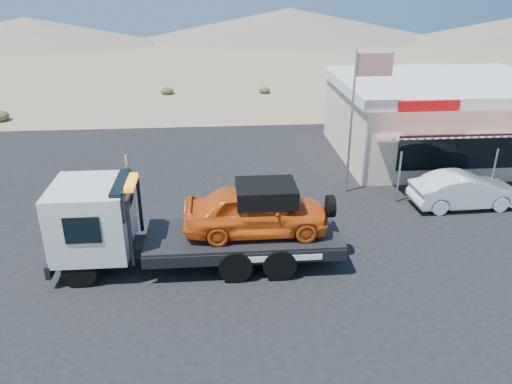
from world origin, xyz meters
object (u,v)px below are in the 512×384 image
(tow_truck, at_px, (191,219))
(jerky_store, at_px, (439,117))
(white_sedan, at_px, (465,191))
(flagpole, at_px, (358,107))

(tow_truck, relative_size, jerky_store, 0.86)
(tow_truck, distance_m, jerky_store, 15.63)
(tow_truck, relative_size, white_sedan, 2.09)
(white_sedan, distance_m, jerky_store, 6.62)
(jerky_store, bearing_deg, tow_truck, -141.45)
(jerky_store, bearing_deg, white_sedan, -103.03)
(tow_truck, distance_m, white_sedan, 11.32)
(white_sedan, bearing_deg, tow_truck, 105.35)
(flagpole, bearing_deg, white_sedan, -24.42)
(jerky_store, xyz_separation_m, flagpole, (-5.57, -4.47, 1.77))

